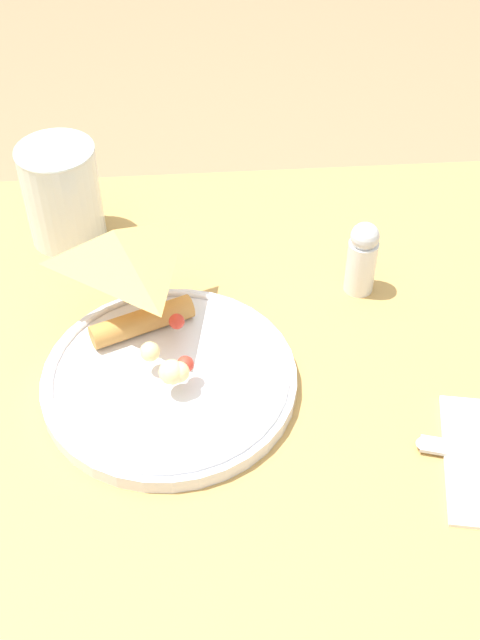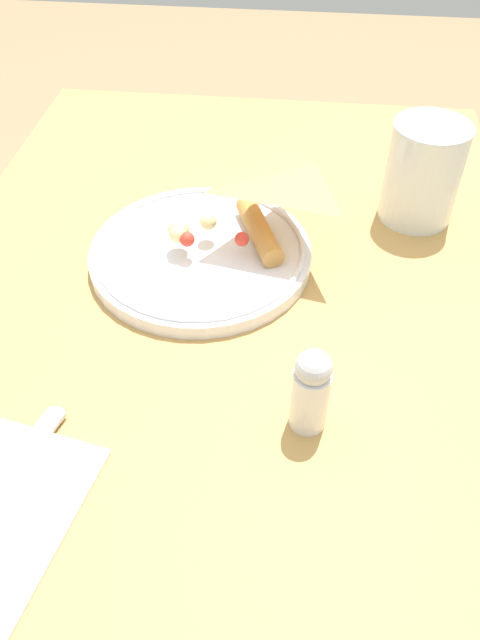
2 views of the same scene
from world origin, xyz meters
name	(u,v)px [view 2 (image 2 of 2)]	position (x,y,z in m)	size (l,w,h in m)	color
ground_plane	(232,581)	(0.00, 0.00, 0.00)	(6.00, 6.00, 0.00)	#997A56
dining_table	(227,378)	(0.00, 0.00, 0.58)	(0.91, 0.64, 0.72)	tan
plate_pizza	(203,250)	(0.06, 0.03, 0.73)	(0.24, 0.24, 0.05)	white
milk_glass	(422,175)	(0.17, -0.21, 0.77)	(0.09, 0.09, 0.12)	white
salt_shaker	(311,390)	(-0.15, -0.09, 0.76)	(0.03, 0.03, 0.09)	silver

